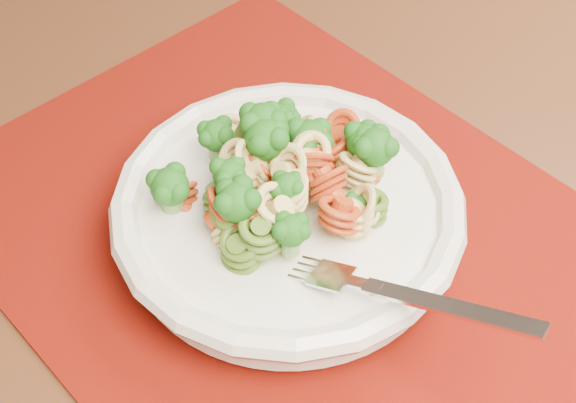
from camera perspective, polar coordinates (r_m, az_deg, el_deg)
The scene contains 5 objects.
dining_table at distance 0.70m, azimuth 0.98°, elevation -3.62°, with size 1.54×1.27×0.74m.
placemat at distance 0.57m, azimuth -0.07°, elevation -2.21°, with size 0.47×0.37×0.00m, color #611104.
pasta_bowl at distance 0.55m, azimuth -0.00°, elevation -0.79°, with size 0.24×0.24×0.05m.
pasta_broccoli_heap at distance 0.53m, azimuth 0.00°, elevation 0.42°, with size 0.21×0.21×0.06m, color #E6C971, non-canonical shape.
fork at distance 0.49m, azimuth 3.09°, elevation -5.32°, with size 0.19×0.02×0.01m, color silver, non-canonical shape.
Camera 1 is at (-0.28, -0.37, 1.19)m, focal length 50.00 mm.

